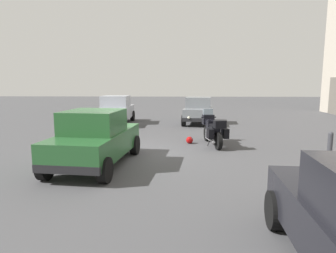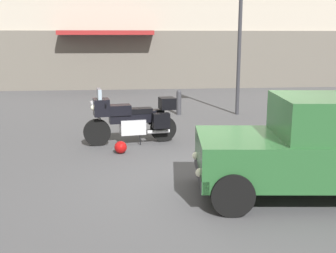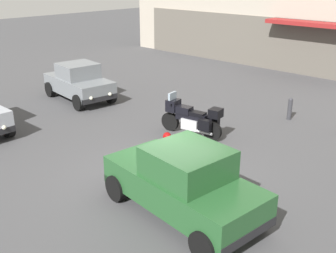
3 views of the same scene
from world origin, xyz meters
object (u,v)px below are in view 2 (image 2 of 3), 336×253
(car_hatchback_near, at_px, (319,148))
(streetlamp_curbside, at_px, (241,28))
(motorcycle, at_px, (132,118))
(helmet, at_px, (121,147))
(bollard_curbside, at_px, (179,101))

(car_hatchback_near, distance_m, streetlamp_curbside, 7.41)
(motorcycle, relative_size, helmet, 8.05)
(car_hatchback_near, bearing_deg, motorcycle, -46.07)
(motorcycle, height_order, streetlamp_curbside, streetlamp_curbside)
(car_hatchback_near, bearing_deg, helmet, -35.76)
(helmet, distance_m, streetlamp_curbside, 6.31)
(car_hatchback_near, relative_size, bollard_curbside, 4.80)
(motorcycle, xyz_separation_m, bollard_curbside, (1.59, 3.66, -0.18))
(motorcycle, xyz_separation_m, helmet, (-0.29, -0.88, -0.48))
(streetlamp_curbside, bearing_deg, helmet, -131.93)
(helmet, xyz_separation_m, streetlamp_curbside, (3.82, 4.25, 2.67))
(helmet, bearing_deg, bollard_curbside, 67.50)
(helmet, height_order, car_hatchback_near, car_hatchback_near)
(car_hatchback_near, bearing_deg, bollard_curbside, -73.91)
(helmet, height_order, streetlamp_curbside, streetlamp_curbside)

